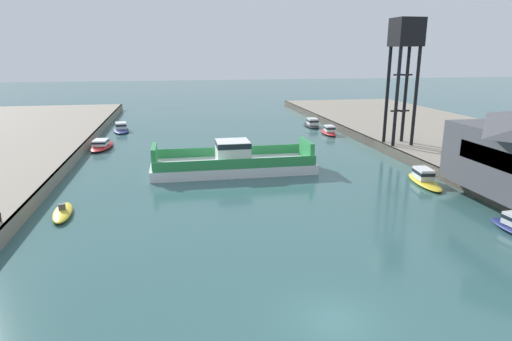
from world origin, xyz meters
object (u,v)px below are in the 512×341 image
at_px(moored_boat_mid_right, 102,145).
at_px(crane_tower, 406,45).
at_px(chain_ferry, 233,162).
at_px(moored_boat_mid_left, 312,123).
at_px(moored_boat_upstream_a, 121,128).
at_px(moored_boat_far_right, 329,131).
at_px(moored_boat_near_right, 63,212).
at_px(moored_boat_far_left, 424,178).

relative_size(moored_boat_mid_right, crane_tower, 0.48).
distance_m(chain_ferry, moored_boat_mid_left, 33.62).
bearing_deg(moored_boat_upstream_a, moored_boat_far_right, -15.14).
relative_size(moored_boat_near_right, moored_boat_far_right, 0.84).
distance_m(moored_boat_mid_left, moored_boat_upstream_a, 33.98).
height_order(chain_ferry, moored_boat_mid_right, chain_ferry).
bearing_deg(crane_tower, moored_boat_upstream_a, 147.95).
relative_size(moored_boat_mid_left, moored_boat_far_right, 1.11).
height_order(moored_boat_mid_left, moored_boat_far_left, moored_boat_mid_left).
distance_m(moored_boat_mid_left, moored_boat_far_left, 36.60).
height_order(moored_boat_mid_right, moored_boat_upstream_a, moored_boat_upstream_a).
xyz_separation_m(moored_boat_far_left, moored_boat_upstream_a, (-34.55, 38.00, -0.02)).
relative_size(moored_boat_near_right, crane_tower, 0.32).
height_order(moored_boat_mid_left, moored_boat_upstream_a, moored_boat_mid_left).
bearing_deg(moored_boat_mid_left, chain_ferry, -123.12).
relative_size(chain_ferry, moored_boat_mid_right, 2.36).
bearing_deg(moored_boat_mid_left, moored_boat_upstream_a, 177.62).
xyz_separation_m(moored_boat_far_right, moored_boat_upstream_a, (-34.38, 9.30, -0.00)).
bearing_deg(moored_boat_far_left, moored_boat_upstream_a, 132.28).
distance_m(chain_ferry, moored_boat_near_right, 19.62).
bearing_deg(moored_boat_upstream_a, crane_tower, -32.05).
xyz_separation_m(chain_ferry, moored_boat_upstream_a, (-15.58, 29.57, -0.53)).
bearing_deg(moored_boat_far_left, moored_boat_far_right, 90.33).
bearing_deg(moored_boat_far_right, moored_boat_far_left, -89.67).
relative_size(moored_boat_far_right, crane_tower, 0.38).
relative_size(chain_ferry, moored_boat_far_left, 2.63).
xyz_separation_m(moored_boat_near_right, moored_boat_upstream_a, (0.35, 40.98, 0.28)).
distance_m(moored_boat_near_right, moored_boat_mid_left, 52.37).
relative_size(moored_boat_near_right, moored_boat_far_left, 0.74).
bearing_deg(moored_boat_mid_right, moored_boat_far_right, 7.48).
bearing_deg(moored_boat_near_right, moored_boat_mid_left, 49.08).
xyz_separation_m(moored_boat_far_right, crane_tower, (4.33, -14.93, 13.54)).
bearing_deg(moored_boat_mid_left, moored_boat_far_right, -86.88).
bearing_deg(chain_ferry, moored_boat_mid_left, 56.88).
bearing_deg(moored_boat_upstream_a, moored_boat_near_right, -90.49).
height_order(moored_boat_near_right, moored_boat_upstream_a, moored_boat_upstream_a).
distance_m(chain_ferry, moored_boat_far_right, 27.64).
relative_size(moored_boat_far_left, moored_boat_upstream_a, 0.97).
relative_size(moored_boat_near_right, moored_boat_mid_left, 0.76).
xyz_separation_m(moored_boat_mid_left, moored_boat_upstream_a, (-33.95, 1.41, -0.05)).
bearing_deg(moored_boat_far_left, crane_tower, 73.18).
relative_size(moored_boat_mid_left, moored_boat_far_left, 0.97).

